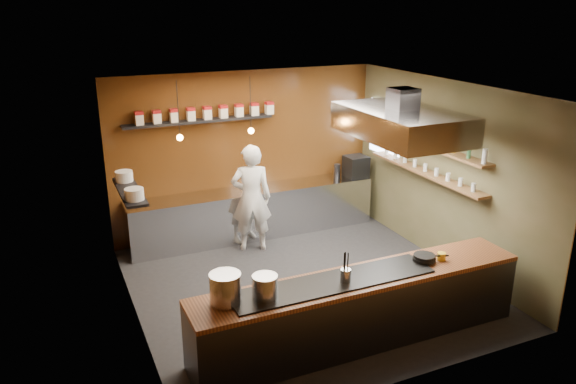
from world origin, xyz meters
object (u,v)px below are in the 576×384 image
stockpot_large (225,288)px  stockpot_small (265,287)px  extractor_hood (401,123)px  chef (251,198)px  espresso_machine (356,166)px

stockpot_large → stockpot_small: (0.44, -0.09, -0.04)m
extractor_hood → chef: 2.99m
extractor_hood → stockpot_large: size_ratio=5.57×
stockpot_small → extractor_hood: bearing=25.2°
extractor_hood → stockpot_large: (-3.04, -1.14, -1.39)m
stockpot_large → chef: (1.49, 3.16, -0.17)m
stockpot_large → chef: chef is taller
espresso_machine → extractor_hood: bearing=-109.4°
stockpot_large → chef: size_ratio=0.19×
stockpot_small → espresso_machine: (3.40, 3.73, 0.03)m
stockpot_small → espresso_machine: espresso_machine is taller
chef → stockpot_small: bearing=88.6°
stockpot_small → espresso_machine: 5.05m
stockpot_large → espresso_machine: size_ratio=0.88×
stockpot_small → chef: chef is taller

